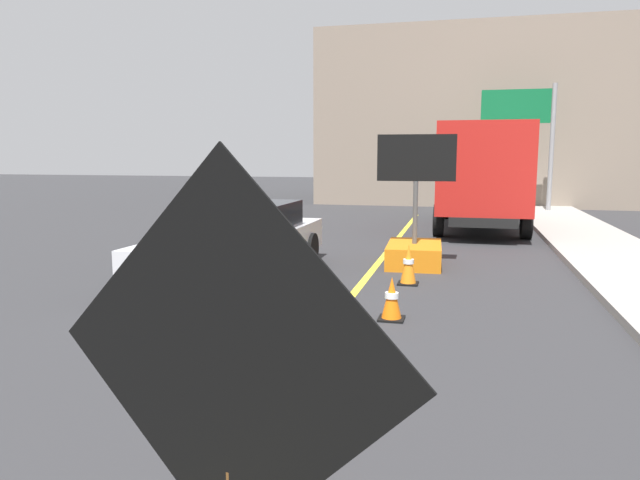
# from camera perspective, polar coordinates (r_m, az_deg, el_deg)

# --- Properties ---
(lane_center_stripe) EXTENTS (0.14, 36.00, 0.01)m
(lane_center_stripe) POSITION_cam_1_polar(r_m,az_deg,el_deg) (5.35, -6.55, -16.97)
(lane_center_stripe) COLOR yellow
(lane_center_stripe) RESTS_ON ground
(roadwork_sign) EXTENTS (1.61, 0.34, 2.33)m
(roadwork_sign) POSITION_cam_1_polar(r_m,az_deg,el_deg) (2.32, -9.04, -12.29)
(roadwork_sign) COLOR #593819
(roadwork_sign) RESTS_ON ground
(arrow_board_trailer) EXTENTS (1.60, 1.85, 2.70)m
(arrow_board_trailer) POSITION_cam_1_polar(r_m,az_deg,el_deg) (12.32, 9.23, -0.20)
(arrow_board_trailer) COLOR orange
(arrow_board_trailer) RESTS_ON ground
(box_truck) EXTENTS (2.67, 7.62, 3.15)m
(box_truck) POSITION_cam_1_polar(r_m,az_deg,el_deg) (18.80, 15.56, 6.36)
(box_truck) COLOR black
(box_truck) RESTS_ON ground
(pickup_car) EXTENTS (2.09, 5.14, 1.38)m
(pickup_car) POSITION_cam_1_polar(r_m,az_deg,el_deg) (10.98, -7.85, -0.06)
(pickup_car) COLOR silver
(pickup_car) RESTS_ON ground
(highway_guide_sign) EXTENTS (2.79, 0.18, 5.00)m
(highway_guide_sign) POSITION_cam_1_polar(r_m,az_deg,el_deg) (24.43, 19.99, 10.51)
(highway_guide_sign) COLOR gray
(highway_guide_sign) RESTS_ON ground
(far_building_block) EXTENTS (16.14, 9.46, 7.95)m
(far_building_block) POSITION_cam_1_polar(r_m,az_deg,el_deg) (31.07, 16.51, 11.12)
(far_building_block) COLOR gray
(far_building_block) RESTS_ON ground
(traffic_cone_near_sign) EXTENTS (0.36, 0.36, 0.61)m
(traffic_cone_near_sign) POSITION_cam_1_polar(r_m,az_deg,el_deg) (4.25, -3.35, -19.55)
(traffic_cone_near_sign) COLOR black
(traffic_cone_near_sign) RESTS_ON ground
(traffic_cone_mid_lane) EXTENTS (0.36, 0.36, 0.61)m
(traffic_cone_mid_lane) POSITION_cam_1_polar(r_m,az_deg,el_deg) (6.05, 2.87, -10.84)
(traffic_cone_mid_lane) COLOR black
(traffic_cone_mid_lane) RESTS_ON ground
(traffic_cone_far_lane) EXTENTS (0.36, 0.36, 0.61)m
(traffic_cone_far_lane) POSITION_cam_1_polar(r_m,az_deg,el_deg) (8.21, 7.03, -5.73)
(traffic_cone_far_lane) COLOR black
(traffic_cone_far_lane) RESTS_ON ground
(traffic_cone_curbside) EXTENTS (0.36, 0.36, 0.73)m
(traffic_cone_curbside) POSITION_cam_1_polar(r_m,az_deg,el_deg) (10.46, 8.65, -2.38)
(traffic_cone_curbside) COLOR black
(traffic_cone_curbside) RESTS_ON ground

